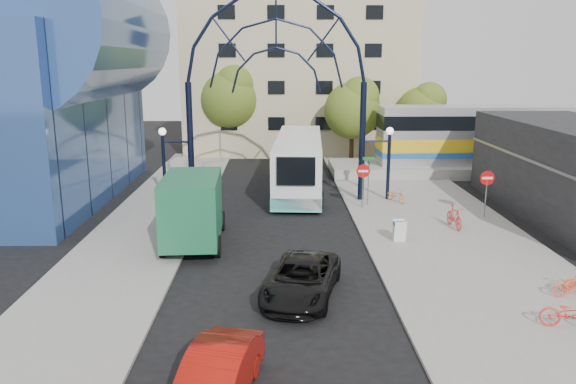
{
  "coord_description": "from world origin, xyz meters",
  "views": [
    {
      "loc": [
        0.0,
        -18.43,
        8.21
      ],
      "look_at": [
        0.5,
        6.0,
        2.46
      ],
      "focal_mm": 35.0,
      "sensor_mm": 36.0,
      "label": 1
    }
  ],
  "objects_px": {
    "do_not_enter_sign": "(487,183)",
    "black_suv": "(302,279)",
    "tree_north_a": "(354,107)",
    "bike_far_c": "(573,314)",
    "gateway_arch": "(276,54)",
    "tree_north_c": "(423,109)",
    "street_name_sign": "(369,171)",
    "city_bus": "(299,163)",
    "bike_far_a": "(575,285)",
    "stop_sign": "(363,175)",
    "bike_near_b": "(454,217)",
    "sandwich_board": "(400,228)",
    "train_car": "(550,135)",
    "bike_near_a": "(396,195)",
    "green_truck": "(194,208)",
    "red_sedan": "(215,377)",
    "tree_north_b": "(231,96)"
  },
  "relations": [
    {
      "from": "do_not_enter_sign",
      "to": "black_suv",
      "type": "xyz_separation_m",
      "value": [
        -10.13,
        -9.86,
        -1.3
      ]
    },
    {
      "from": "tree_north_a",
      "to": "bike_far_c",
      "type": "height_order",
      "value": "tree_north_a"
    },
    {
      "from": "gateway_arch",
      "to": "tree_north_c",
      "type": "height_order",
      "value": "gateway_arch"
    },
    {
      "from": "tree_north_c",
      "to": "street_name_sign",
      "type": "bearing_deg",
      "value": -114.31
    },
    {
      "from": "city_bus",
      "to": "bike_far_a",
      "type": "bearing_deg",
      "value": -58.74
    },
    {
      "from": "stop_sign",
      "to": "bike_near_b",
      "type": "relative_size",
      "value": 1.37
    },
    {
      "from": "sandwich_board",
      "to": "tree_north_c",
      "type": "distance_m",
      "value": 23.17
    },
    {
      "from": "do_not_enter_sign",
      "to": "tree_north_c",
      "type": "bearing_deg",
      "value": 86.42
    },
    {
      "from": "stop_sign",
      "to": "tree_north_c",
      "type": "relative_size",
      "value": 0.38
    },
    {
      "from": "do_not_enter_sign",
      "to": "train_car",
      "type": "height_order",
      "value": "train_car"
    },
    {
      "from": "sandwich_board",
      "to": "bike_near_a",
      "type": "distance_m",
      "value": 7.43
    },
    {
      "from": "tree_north_c",
      "to": "city_bus",
      "type": "bearing_deg",
      "value": -134.32
    },
    {
      "from": "bike_near_a",
      "to": "bike_near_b",
      "type": "relative_size",
      "value": 0.86
    },
    {
      "from": "black_suv",
      "to": "bike_near_b",
      "type": "height_order",
      "value": "black_suv"
    },
    {
      "from": "green_truck",
      "to": "bike_near_b",
      "type": "xyz_separation_m",
      "value": [
        12.54,
        1.69,
        -0.97
      ]
    },
    {
      "from": "black_suv",
      "to": "red_sedan",
      "type": "xyz_separation_m",
      "value": [
        -2.38,
        -6.29,
        0.01
      ]
    },
    {
      "from": "tree_north_b",
      "to": "green_truck",
      "type": "xyz_separation_m",
      "value": [
        0.1,
        -23.56,
        -3.63
      ]
    },
    {
      "from": "do_not_enter_sign",
      "to": "bike_near_b",
      "type": "bearing_deg",
      "value": -139.04
    },
    {
      "from": "bike_near_a",
      "to": "bike_near_b",
      "type": "xyz_separation_m",
      "value": [
        1.78,
        -5.22,
        0.13
      ]
    },
    {
      "from": "gateway_arch",
      "to": "bike_far_a",
      "type": "distance_m",
      "value": 19.42
    },
    {
      "from": "tree_north_b",
      "to": "red_sedan",
      "type": "relative_size",
      "value": 1.92
    },
    {
      "from": "bike_far_c",
      "to": "red_sedan",
      "type": "bearing_deg",
      "value": 126.8
    },
    {
      "from": "sandwich_board",
      "to": "bike_near_b",
      "type": "relative_size",
      "value": 0.54
    },
    {
      "from": "train_car",
      "to": "green_truck",
      "type": "xyz_separation_m",
      "value": [
        -23.78,
        -15.63,
        -1.26
      ]
    },
    {
      "from": "train_car",
      "to": "city_bus",
      "type": "height_order",
      "value": "train_car"
    },
    {
      "from": "train_car",
      "to": "tree_north_a",
      "type": "height_order",
      "value": "tree_north_a"
    },
    {
      "from": "street_name_sign",
      "to": "red_sedan",
      "type": "relative_size",
      "value": 0.67
    },
    {
      "from": "city_bus",
      "to": "green_truck",
      "type": "height_order",
      "value": "city_bus"
    },
    {
      "from": "tree_north_c",
      "to": "city_bus",
      "type": "relative_size",
      "value": 0.51
    },
    {
      "from": "stop_sign",
      "to": "city_bus",
      "type": "bearing_deg",
      "value": 124.27
    },
    {
      "from": "city_bus",
      "to": "bike_near_a",
      "type": "distance_m",
      "value": 6.8
    },
    {
      "from": "train_car",
      "to": "bike_near_a",
      "type": "bearing_deg",
      "value": -146.16
    },
    {
      "from": "gateway_arch",
      "to": "red_sedan",
      "type": "xyz_separation_m",
      "value": [
        -1.51,
        -20.15,
        -7.87
      ]
    },
    {
      "from": "tree_north_b",
      "to": "green_truck",
      "type": "distance_m",
      "value": 23.84
    },
    {
      "from": "bike_near_a",
      "to": "gateway_arch",
      "type": "bearing_deg",
      "value": 144.92
    },
    {
      "from": "city_bus",
      "to": "sandwich_board",
      "type": "bearing_deg",
      "value": -65.56
    },
    {
      "from": "gateway_arch",
      "to": "tree_north_a",
      "type": "height_order",
      "value": "gateway_arch"
    },
    {
      "from": "tree_north_a",
      "to": "stop_sign",
      "type": "bearing_deg",
      "value": -95.42
    },
    {
      "from": "bike_far_c",
      "to": "gateway_arch",
      "type": "bearing_deg",
      "value": 47.33
    },
    {
      "from": "tree_north_b",
      "to": "bike_far_a",
      "type": "distance_m",
      "value": 33.76
    },
    {
      "from": "city_bus",
      "to": "bike_far_c",
      "type": "xyz_separation_m",
      "value": [
        7.66,
        -19.69,
        -1.2
      ]
    },
    {
      "from": "stop_sign",
      "to": "tree_north_c",
      "type": "bearing_deg",
      "value": 65.31
    },
    {
      "from": "city_bus",
      "to": "bike_far_c",
      "type": "bearing_deg",
      "value": -65.15
    },
    {
      "from": "train_car",
      "to": "bike_near_b",
      "type": "relative_size",
      "value": 13.73
    },
    {
      "from": "stop_sign",
      "to": "black_suv",
      "type": "height_order",
      "value": "stop_sign"
    },
    {
      "from": "sandwich_board",
      "to": "tree_north_c",
      "type": "height_order",
      "value": "tree_north_c"
    },
    {
      "from": "street_name_sign",
      "to": "tree_north_a",
      "type": "bearing_deg",
      "value": 86.04
    },
    {
      "from": "tree_north_a",
      "to": "tree_north_b",
      "type": "relative_size",
      "value": 0.88
    },
    {
      "from": "train_car",
      "to": "do_not_enter_sign",
      "type": "bearing_deg",
      "value": -126.87
    },
    {
      "from": "train_car",
      "to": "city_bus",
      "type": "bearing_deg",
      "value": -164.84
    }
  ]
}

